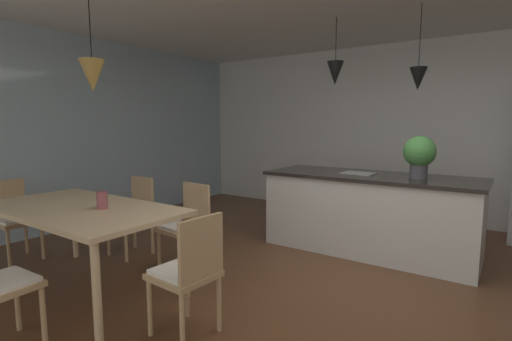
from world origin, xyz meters
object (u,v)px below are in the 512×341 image
(chair_far_left, at_px, (133,213))
(kitchen_island, at_px, (369,212))
(vase_on_dining_table, at_px, (102,200))
(chair_kitchen_end, at_px, (189,271))
(potted_plant_on_island, at_px, (419,154))
(dining_table, at_px, (81,214))
(chair_window_end, at_px, (14,217))
(chair_far_right, at_px, (187,224))

(chair_far_left, relative_size, kitchen_island, 0.37)
(kitchen_island, distance_m, vase_on_dining_table, 2.87)
(chair_far_left, height_order, kitchen_island, kitchen_island)
(kitchen_island, height_order, vase_on_dining_table, kitchen_island)
(chair_kitchen_end, bearing_deg, potted_plant_on_island, 68.72)
(dining_table, bearing_deg, chair_far_left, 115.89)
(chair_window_end, distance_m, kitchen_island, 3.94)
(chair_far_left, height_order, chair_kitchen_end, same)
(chair_far_left, xyz_separation_m, chair_kitchen_end, (1.73, -0.87, 0.00))
(chair_kitchen_end, distance_m, chair_window_end, 2.62)
(dining_table, xyz_separation_m, chair_far_right, (0.43, 0.87, -0.22))
(dining_table, height_order, vase_on_dining_table, vase_on_dining_table)
(dining_table, relative_size, chair_far_left, 2.16)
(kitchen_island, bearing_deg, chair_far_right, -129.76)
(dining_table, height_order, chair_kitchen_end, chair_kitchen_end)
(kitchen_island, bearing_deg, chair_far_left, -143.70)
(vase_on_dining_table, bearing_deg, chair_far_left, 129.21)
(dining_table, xyz_separation_m, chair_window_end, (-1.31, -0.00, -0.22))
(potted_plant_on_island, bearing_deg, vase_on_dining_table, -130.23)
(dining_table, height_order, potted_plant_on_island, potted_plant_on_island)
(potted_plant_on_island, distance_m, vase_on_dining_table, 3.17)
(chair_far_left, height_order, potted_plant_on_island, potted_plant_on_island)
(chair_window_end, bearing_deg, dining_table, 0.09)
(potted_plant_on_island, bearing_deg, chair_far_left, -149.26)
(chair_far_right, bearing_deg, chair_far_left, 179.99)
(chair_far_right, height_order, chair_window_end, same)
(chair_window_end, height_order, kitchen_island, kitchen_island)
(dining_table, xyz_separation_m, vase_on_dining_table, (0.24, 0.06, 0.14))
(chair_far_right, xyz_separation_m, potted_plant_on_island, (1.84, 1.60, 0.69))
(chair_far_left, xyz_separation_m, kitchen_island, (2.18, 1.60, -0.01))
(dining_table, distance_m, chair_far_right, 0.99)
(chair_far_right, bearing_deg, kitchen_island, 50.24)
(chair_far_right, xyz_separation_m, kitchen_island, (1.33, 1.60, -0.01))
(chair_far_left, xyz_separation_m, potted_plant_on_island, (2.69, 1.60, 0.69))
(dining_table, bearing_deg, chair_far_right, 63.74)
(chair_far_left, bearing_deg, potted_plant_on_island, 30.74)
(chair_kitchen_end, relative_size, vase_on_dining_table, 5.92)
(chair_far_left, bearing_deg, chair_kitchen_end, -26.67)
(chair_far_left, xyz_separation_m, vase_on_dining_table, (0.66, -0.80, 0.36))
(kitchen_island, xyz_separation_m, potted_plant_on_island, (0.51, 0.00, 0.70))
(dining_table, xyz_separation_m, chair_far_left, (-0.42, 0.87, -0.22))
(potted_plant_on_island, bearing_deg, chair_window_end, -145.42)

